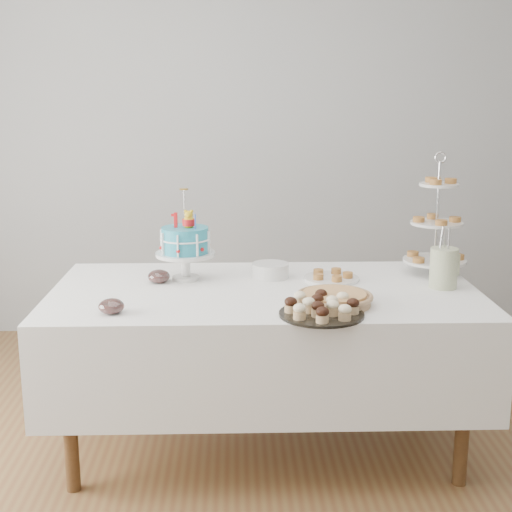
{
  "coord_description": "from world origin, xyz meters",
  "views": [
    {
      "loc": [
        -0.13,
        -2.8,
        1.64
      ],
      "look_at": [
        -0.04,
        0.3,
        0.92
      ],
      "focal_mm": 50.0,
      "sensor_mm": 36.0,
      "label": 1
    }
  ],
  "objects_px": {
    "tiered_stand": "(437,224)",
    "cupcake_tray": "(322,306)",
    "plate_stack": "(270,270)",
    "jam_bowl_a": "(111,307)",
    "utensil_pitcher": "(444,266)",
    "table": "(265,336)",
    "birthday_cake": "(185,255)",
    "jam_bowl_b": "(159,277)",
    "pie": "(334,298)",
    "pastry_plate": "(331,276)"
  },
  "relations": [
    {
      "from": "tiered_stand",
      "to": "cupcake_tray",
      "type": "bearing_deg",
      "value": -134.02
    },
    {
      "from": "plate_stack",
      "to": "jam_bowl_a",
      "type": "relative_size",
      "value": 1.7
    },
    {
      "from": "tiered_stand",
      "to": "utensil_pitcher",
      "type": "bearing_deg",
      "value": -96.67
    },
    {
      "from": "table",
      "to": "plate_stack",
      "type": "height_order",
      "value": "plate_stack"
    },
    {
      "from": "cupcake_tray",
      "to": "jam_bowl_a",
      "type": "relative_size",
      "value": 3.29
    },
    {
      "from": "birthday_cake",
      "to": "plate_stack",
      "type": "xyz_separation_m",
      "value": [
        0.4,
        0.03,
        -0.08
      ]
    },
    {
      "from": "tiered_stand",
      "to": "jam_bowl_b",
      "type": "distance_m",
      "value": 1.35
    },
    {
      "from": "birthday_cake",
      "to": "pie",
      "type": "bearing_deg",
      "value": -20.83
    },
    {
      "from": "pastry_plate",
      "to": "jam_bowl_b",
      "type": "xyz_separation_m",
      "value": [
        -0.81,
        -0.02,
        0.01
      ]
    },
    {
      "from": "birthday_cake",
      "to": "cupcake_tray",
      "type": "bearing_deg",
      "value": -32.16
    },
    {
      "from": "plate_stack",
      "to": "utensil_pitcher",
      "type": "distance_m",
      "value": 0.8
    },
    {
      "from": "plate_stack",
      "to": "tiered_stand",
      "type": "bearing_deg",
      "value": 3.44
    },
    {
      "from": "jam_bowl_a",
      "to": "jam_bowl_b",
      "type": "bearing_deg",
      "value": 73.33
    },
    {
      "from": "birthday_cake",
      "to": "cupcake_tray",
      "type": "height_order",
      "value": "birthday_cake"
    },
    {
      "from": "birthday_cake",
      "to": "pastry_plate",
      "type": "relative_size",
      "value": 1.64
    },
    {
      "from": "pie",
      "to": "pastry_plate",
      "type": "distance_m",
      "value": 0.4
    },
    {
      "from": "birthday_cake",
      "to": "cupcake_tray",
      "type": "xyz_separation_m",
      "value": [
        0.58,
        -0.57,
        -0.08
      ]
    },
    {
      "from": "pastry_plate",
      "to": "cupcake_tray",
      "type": "bearing_deg",
      "value": -101.6
    },
    {
      "from": "tiered_stand",
      "to": "pastry_plate",
      "type": "bearing_deg",
      "value": -168.39
    },
    {
      "from": "jam_bowl_b",
      "to": "cupcake_tray",
      "type": "bearing_deg",
      "value": -36.72
    },
    {
      "from": "cupcake_tray",
      "to": "jam_bowl_b",
      "type": "height_order",
      "value": "cupcake_tray"
    },
    {
      "from": "jam_bowl_a",
      "to": "utensil_pitcher",
      "type": "relative_size",
      "value": 0.37
    },
    {
      "from": "utensil_pitcher",
      "to": "cupcake_tray",
      "type": "bearing_deg",
      "value": -141.1
    },
    {
      "from": "pie",
      "to": "tiered_stand",
      "type": "bearing_deg",
      "value": 42.15
    },
    {
      "from": "birthday_cake",
      "to": "utensil_pitcher",
      "type": "bearing_deg",
      "value": 4.16
    },
    {
      "from": "pastry_plate",
      "to": "utensil_pitcher",
      "type": "distance_m",
      "value": 0.52
    },
    {
      "from": "birthday_cake",
      "to": "utensil_pitcher",
      "type": "xyz_separation_m",
      "value": [
        1.18,
        -0.18,
        -0.02
      ]
    },
    {
      "from": "table",
      "to": "pie",
      "type": "xyz_separation_m",
      "value": [
        0.28,
        -0.25,
        0.26
      ]
    },
    {
      "from": "utensil_pitcher",
      "to": "table",
      "type": "bearing_deg",
      "value": -174.79
    },
    {
      "from": "table",
      "to": "utensil_pitcher",
      "type": "xyz_separation_m",
      "value": [
        0.81,
        -0.0,
        0.33
      ]
    },
    {
      "from": "table",
      "to": "plate_stack",
      "type": "xyz_separation_m",
      "value": [
        0.04,
        0.2,
        0.26
      ]
    },
    {
      "from": "birthday_cake",
      "to": "jam_bowl_a",
      "type": "bearing_deg",
      "value": -103.99
    },
    {
      "from": "birthday_cake",
      "to": "pie",
      "type": "height_order",
      "value": "birthday_cake"
    },
    {
      "from": "pastry_plate",
      "to": "jam_bowl_a",
      "type": "bearing_deg",
      "value": -152.54
    },
    {
      "from": "pie",
      "to": "pastry_plate",
      "type": "height_order",
      "value": "pie"
    },
    {
      "from": "pie",
      "to": "tiered_stand",
      "type": "relative_size",
      "value": 0.54
    },
    {
      "from": "pie",
      "to": "cupcake_tray",
      "type": "bearing_deg",
      "value": -115.82
    },
    {
      "from": "plate_stack",
      "to": "utensil_pitcher",
      "type": "relative_size",
      "value": 0.63
    },
    {
      "from": "jam_bowl_a",
      "to": "plate_stack",
      "type": "bearing_deg",
      "value": 39.7
    },
    {
      "from": "birthday_cake",
      "to": "jam_bowl_a",
      "type": "xyz_separation_m",
      "value": [
        -0.26,
        -0.52,
        -0.09
      ]
    },
    {
      "from": "jam_bowl_a",
      "to": "pastry_plate",
      "type": "bearing_deg",
      "value": 27.46
    },
    {
      "from": "table",
      "to": "cupcake_tray",
      "type": "bearing_deg",
      "value": -62.29
    },
    {
      "from": "pie",
      "to": "tiered_stand",
      "type": "distance_m",
      "value": 0.79
    },
    {
      "from": "tiered_stand",
      "to": "pie",
      "type": "bearing_deg",
      "value": -137.85
    },
    {
      "from": "plate_stack",
      "to": "jam_bowl_b",
      "type": "xyz_separation_m",
      "value": [
        -0.52,
        -0.08,
        -0.01
      ]
    },
    {
      "from": "tiered_stand",
      "to": "utensil_pitcher",
      "type": "relative_size",
      "value": 2.12
    },
    {
      "from": "birthday_cake",
      "to": "tiered_stand",
      "type": "distance_m",
      "value": 1.22
    },
    {
      "from": "birthday_cake",
      "to": "jam_bowl_b",
      "type": "xyz_separation_m",
      "value": [
        -0.12,
        -0.05,
        -0.09
      ]
    },
    {
      "from": "table",
      "to": "utensil_pitcher",
      "type": "distance_m",
      "value": 0.87
    },
    {
      "from": "tiered_stand",
      "to": "plate_stack",
      "type": "distance_m",
      "value": 0.83
    }
  ]
}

